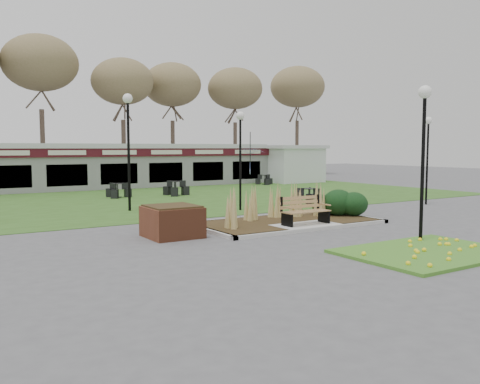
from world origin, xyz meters
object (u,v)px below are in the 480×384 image
park_bench (304,210)px  lamp_post_mid_left (128,126)px  patio_umbrella (250,161)px  bistro_set_c (118,193)px  bistro_set_d (265,181)px  food_pavilion (112,166)px  service_hut (293,163)px  bistro_set_b (309,200)px  lamp_post_near_left (424,129)px  lamp_post_near_right (428,141)px  lamp_post_mid_right (240,139)px  brick_planter (172,221)px  bistro_set_a (176,191)px

park_bench → lamp_post_mid_left: (-3.30, 7.38, 2.95)m
lamp_post_mid_left → patio_umbrella: size_ratio=1.71×
bistro_set_c → bistro_set_d: bistro_set_c is taller
food_pavilion → service_hut: 13.64m
bistro_set_b → bistro_set_c: 10.33m
lamp_post_near_left → service_hut: bearing=60.0°
lamp_post_near_left → lamp_post_near_right: (8.17, 6.12, -0.20)m
lamp_post_mid_right → patio_umbrella: size_ratio=1.45×
bistro_set_c → bistro_set_d: 12.58m
brick_planter → lamp_post_mid_left: 7.39m
lamp_post_mid_right → bistro_set_d: lamp_post_mid_right is taller
service_hut → lamp_post_near_right: (-4.23, -15.38, 1.51)m
service_hut → brick_planter: bearing=-136.5°
brick_planter → bistro_set_b: size_ratio=1.04×
brick_planter → lamp_post_near_right: bearing=6.8°
service_hut → lamp_post_mid_left: size_ratio=0.91×
food_pavilion → lamp_post_near_right: 19.72m
park_bench → lamp_post_near_right: lamp_post_near_right is taller
park_bench → lamp_post_near_right: 9.86m
bistro_set_c → brick_planter: bearing=-101.6°
lamp_post_mid_left → lamp_post_near_left: bearing=-68.4°
park_bench → bistro_set_c: park_bench is taller
park_bench → bistro_set_a: size_ratio=1.15×
lamp_post_mid_right → bistro_set_d: size_ratio=3.27×
brick_planter → lamp_post_near_left: (5.50, -4.50, 2.68)m
lamp_post_near_left → bistro_set_c: (-2.97, 16.87, -2.89)m
park_bench → lamp_post_mid_right: bearing=81.9°
lamp_post_mid_right → bistro_set_c: lamp_post_mid_right is taller
food_pavilion → bistro_set_d: size_ratio=19.43×
lamp_post_mid_left → patio_umbrella: 16.64m
patio_umbrella → lamp_post_near_left: bearing=-111.5°
bistro_set_b → patio_umbrella: 14.14m
lamp_post_near_right → bistro_set_c: lamp_post_near_right is taller
park_bench → food_pavilion: (0.00, 19.71, 0.89)m
bistro_set_d → lamp_post_mid_left: bearing=-145.2°
food_pavilion → bistro_set_d: food_pavilion is taller
park_bench → bistro_set_d: 19.60m
lamp_post_mid_left → bistro_set_b: size_ratio=3.37×
brick_planter → bistro_set_b: brick_planter is taller
bistro_set_a → brick_planter: bearing=-115.5°
lamp_post_near_left → bistro_set_b: size_ratio=3.00×
service_hut → bistro_set_b: service_hut is taller
lamp_post_mid_left → lamp_post_mid_right: size_ratio=1.17×
lamp_post_near_right → bistro_set_c: size_ratio=2.89×
bistro_set_d → patio_umbrella: size_ratio=0.44×
bistro_set_a → lamp_post_near_left: bearing=-90.4°
lamp_post_mid_right → bistro_set_d: (9.45, 11.67, -2.77)m
food_pavilion → lamp_post_near_right: bearing=-61.9°
lamp_post_mid_left → bistro_set_d: 16.74m
park_bench → brick_planter: 4.47m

